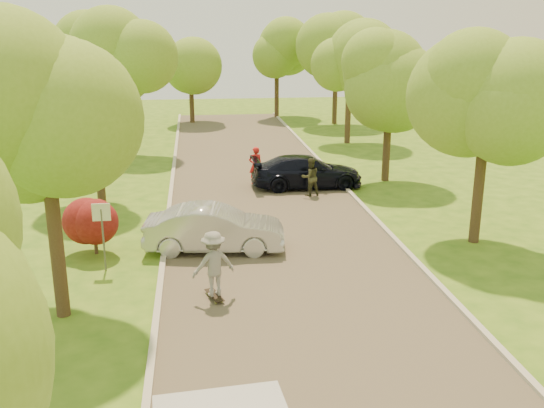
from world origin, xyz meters
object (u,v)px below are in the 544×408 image
dark_sedan (307,172)px  person_olive (310,177)px  street_sign (102,223)px  person_striped (255,165)px  silver_sedan (215,229)px  skateboarder (214,264)px  longboard (214,295)px

dark_sedan → person_olive: 1.50m
street_sign → person_striped: 11.67m
dark_sedan → person_olive: bearing=174.3°
street_sign → person_olive: size_ratio=1.26×
silver_sedan → dark_sedan: silver_sedan is taller
skateboarder → street_sign: bearing=-55.1°
street_sign → longboard: street_sign is taller
person_olive → dark_sedan: bearing=-109.4°
street_sign → dark_sedan: size_ratio=0.42×
silver_sedan → skateboarder: 3.84m
silver_sedan → dark_sedan: size_ratio=0.90×
person_striped → longboard: bearing=67.1°
street_sign → dark_sedan: 12.28m
silver_sedan → longboard: (-0.17, -3.83, -0.67)m
person_striped → person_olive: size_ratio=1.06×
silver_sedan → person_striped: (2.30, 8.81, 0.14)m
person_striped → person_olive: 3.28m
street_sign → skateboarder: street_sign is taller
longboard → street_sign: bearing=-55.1°
street_sign → silver_sedan: bearing=20.7°
street_sign → longboard: size_ratio=2.19×
longboard → person_striped: 12.90m
dark_sedan → skateboarder: skateboarder is taller
dark_sedan → person_olive: person_olive is taller
dark_sedan → person_striped: size_ratio=2.86×
silver_sedan → person_olive: person_olive is taller
skateboarder → person_striped: skateboarder is taller
street_sign → skateboarder: bearing=-37.4°
dark_sedan → person_olive: size_ratio=3.02×
street_sign → longboard: (3.30, -2.52, -1.46)m
silver_sedan → longboard: silver_sedan is taller
street_sign → longboard: bearing=-37.4°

